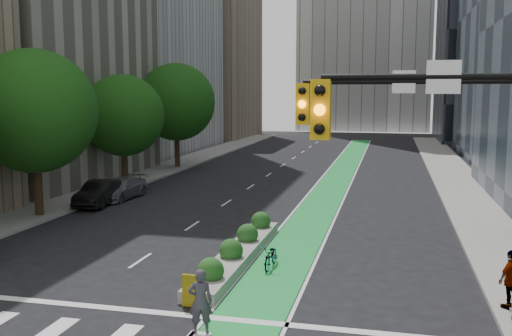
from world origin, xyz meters
The scene contains 16 objects.
ground centered at (0.00, 0.00, 0.00)m, with size 160.00×160.00×0.00m, color black.
sidewalk_left centered at (-11.80, 25.00, 0.07)m, with size 3.60×90.00×0.15m, color gray.
sidewalk_right centered at (11.80, 25.00, 0.07)m, with size 3.60×90.00×0.15m, color gray.
bike_lane_paint centered at (3.00, 30.00, 0.01)m, with size 2.20×70.00×0.01m, color green.
building_tan_far centered at (-20.00, 66.00, 13.00)m, with size 14.00×16.00×26.00m, color tan.
building_dark_end centered at (20.00, 68.00, 14.00)m, with size 14.00×18.00×28.00m, color black.
tree_mid centered at (-11.00, 12.00, 5.57)m, with size 6.40×6.40×8.78m.
tree_midfar centered at (-11.00, 22.00, 4.95)m, with size 5.60×5.60×7.76m.
tree_far centered at (-11.00, 32.00, 5.69)m, with size 6.60×6.60×9.00m.
signal_right centered at (8.67, 0.47, 4.80)m, with size 5.82×0.51×7.20m.
median_planter centered at (1.20, 7.04, 0.37)m, with size 1.20×10.26×1.10m.
bicycle centered at (2.66, 6.33, 0.45)m, with size 0.59×1.70×0.89m, color gray.
cyclist centered at (2.00, 0.12, 0.91)m, with size 0.66×0.44×1.82m, color #3A3540.
parked_car_left_mid centered at (-9.50, 15.66, 0.72)m, with size 1.52×4.36×1.44m, color black.
parked_car_left_far centered at (-9.22, 17.80, 0.65)m, with size 1.82×4.48×1.30m, color slate.
pedestrian_far centered at (10.53, 3.62, 1.04)m, with size 1.04×0.43×1.78m, color gray.
Camera 1 is at (6.91, -13.99, 6.55)m, focal length 40.00 mm.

